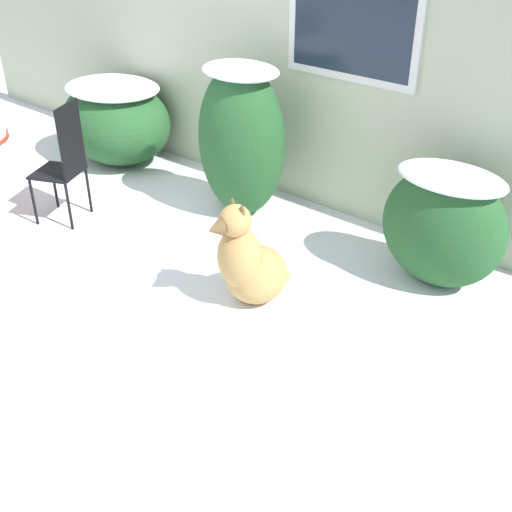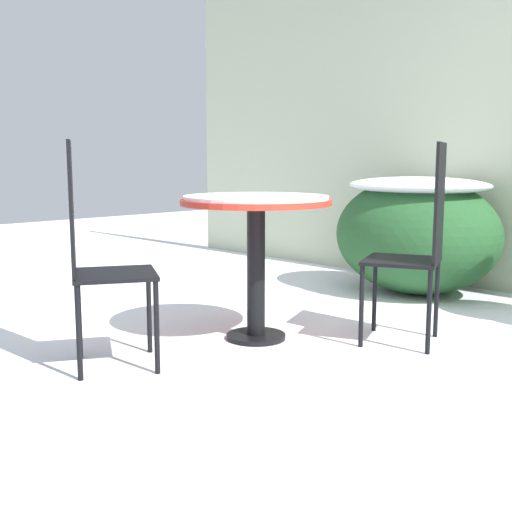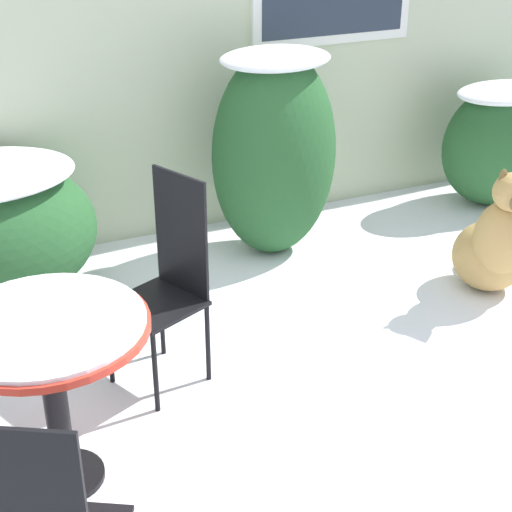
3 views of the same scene
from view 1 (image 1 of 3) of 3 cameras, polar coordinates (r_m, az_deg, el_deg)
The scene contains 7 objects.
ground_plane at distance 5.20m, azimuth -17.95°, elevation -0.67°, with size 16.00×16.00×0.00m, color white.
house_wall at distance 5.98m, azimuth -1.48°, elevation 19.28°, with size 8.00×0.10×2.75m.
shrub_left at distance 6.75m, azimuth -12.36°, elevation 11.79°, with size 1.21×0.99×0.83m.
shrub_middle at distance 5.44m, azimuth -1.33°, elevation 10.48°, with size 0.80×0.62×1.31m.
shrub_right at distance 4.70m, azimuth 16.35°, elevation 2.79°, with size 0.90×0.60×0.89m.
patio_chair_near_table at distance 5.59m, azimuth -16.68°, elevation 8.09°, with size 0.49×0.49×1.03m.
dog at distance 4.37m, azimuth -0.62°, elevation -0.76°, with size 0.54×0.67×0.80m.
Camera 1 is at (3.91, -2.22, 2.62)m, focal length 45.00 mm.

